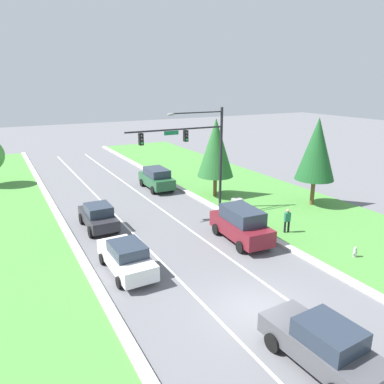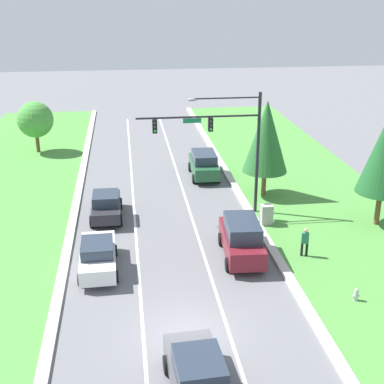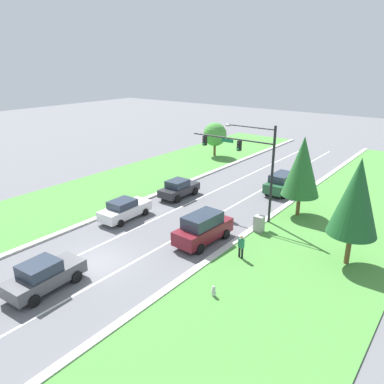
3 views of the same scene
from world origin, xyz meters
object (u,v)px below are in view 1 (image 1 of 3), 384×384
object	(u,v)px
traffic_signal_mast	(196,145)
burgundy_suv	(241,224)
utility_cabinet	(237,207)
white_sedan	(126,257)
fire_hydrant	(355,252)
pedestrian	(287,220)
conifer_near_right_tree	(216,148)
conifer_far_right_tree	(317,149)
graphite_sedan	(323,344)
charcoal_sedan	(98,216)
forest_suv	(157,178)

from	to	relation	value
traffic_signal_mast	burgundy_suv	world-z (taller)	traffic_signal_mast
utility_cabinet	white_sedan	bearing A→B (deg)	-156.54
fire_hydrant	pedestrian	bearing A→B (deg)	101.61
traffic_signal_mast	burgundy_suv	distance (m)	7.25
burgundy_suv	conifer_near_right_tree	xyz separation A→B (m)	(3.51, 8.80, 3.17)
conifer_far_right_tree	utility_cabinet	bearing A→B (deg)	172.79
traffic_signal_mast	pedestrian	world-z (taller)	traffic_signal_mast
graphite_sedan	fire_hydrant	size ratio (longest dim) A/B	6.61
charcoal_sedan	fire_hydrant	world-z (taller)	charcoal_sedan
charcoal_sedan	conifer_far_right_tree	xyz separation A→B (m)	(16.46, -3.22, 3.72)
forest_suv	pedestrian	distance (m)	14.26
graphite_sedan	charcoal_sedan	xyz separation A→B (m)	(-3.53, 16.49, -0.02)
conifer_far_right_tree	graphite_sedan	bearing A→B (deg)	-134.26
utility_cabinet	conifer_near_right_tree	bearing A→B (deg)	77.47
forest_suv	charcoal_sedan	distance (m)	10.21
utility_cabinet	fire_hydrant	bearing A→B (deg)	-78.02
pedestrian	conifer_far_right_tree	distance (m)	7.67
white_sedan	utility_cabinet	size ratio (longest dim) A/B	3.50
forest_suv	white_sedan	bearing A→B (deg)	-117.49
traffic_signal_mast	utility_cabinet	world-z (taller)	traffic_signal_mast
forest_suv	white_sedan	xyz separation A→B (m)	(-7.59, -13.86, -0.18)
fire_hydrant	traffic_signal_mast	bearing A→B (deg)	111.09
charcoal_sedan	pedestrian	world-z (taller)	charcoal_sedan
traffic_signal_mast	utility_cabinet	size ratio (longest dim) A/B	5.89
charcoal_sedan	fire_hydrant	distance (m)	16.23
traffic_signal_mast	white_sedan	distance (m)	10.92
graphite_sedan	pedestrian	distance (m)	12.12
white_sedan	pedestrian	size ratio (longest dim) A/B	2.75
charcoal_sedan	fire_hydrant	xyz separation A→B (m)	(11.63, -11.31, -0.53)
white_sedan	pedestrian	world-z (taller)	pedestrian
forest_suv	conifer_near_right_tree	xyz separation A→B (m)	(3.52, -4.61, 3.27)
traffic_signal_mast	pedestrian	distance (m)	8.39
conifer_far_right_tree	traffic_signal_mast	bearing A→B (deg)	162.10
utility_cabinet	graphite_sedan	bearing A→B (deg)	-113.74
burgundy_suv	charcoal_sedan	distance (m)	9.64
traffic_signal_mast	charcoal_sedan	world-z (taller)	traffic_signal_mast
pedestrian	conifer_far_right_tree	bearing A→B (deg)	-132.92
traffic_signal_mast	graphite_sedan	size ratio (longest dim) A/B	1.69
utility_cabinet	conifer_far_right_tree	size ratio (longest dim) A/B	0.19
white_sedan	graphite_sedan	world-z (taller)	graphite_sedan
fire_hydrant	conifer_far_right_tree	size ratio (longest dim) A/B	0.10
charcoal_sedan	utility_cabinet	distance (m)	10.02
pedestrian	fire_hydrant	world-z (taller)	pedestrian
charcoal_sedan	pedestrian	bearing A→B (deg)	-31.88
utility_cabinet	fire_hydrant	world-z (taller)	utility_cabinet
burgundy_suv	fire_hydrant	size ratio (longest dim) A/B	7.02
fire_hydrant	conifer_near_right_tree	size ratio (longest dim) A/B	0.10
charcoal_sedan	utility_cabinet	world-z (taller)	charcoal_sedan
burgundy_suv	pedestrian	bearing A→B (deg)	-4.13
white_sedan	utility_cabinet	bearing A→B (deg)	22.21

